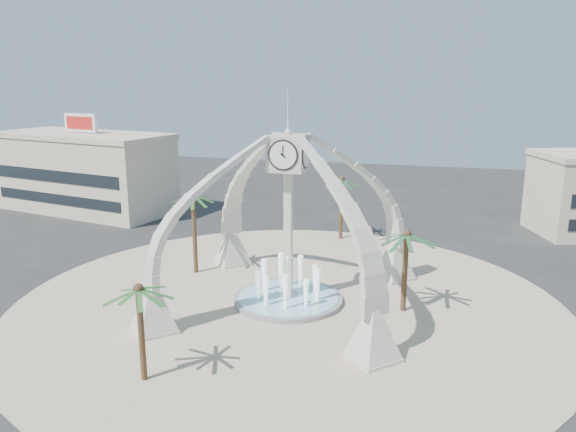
% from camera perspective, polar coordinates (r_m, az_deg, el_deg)
% --- Properties ---
extents(ground, '(140.00, 140.00, 0.00)m').
position_cam_1_polar(ground, '(41.81, 0.01, -8.75)').
color(ground, '#282828').
rests_on(ground, ground).
extents(plaza, '(40.00, 40.00, 0.06)m').
position_cam_1_polar(plaza, '(41.80, 0.01, -8.72)').
color(plaza, beige).
rests_on(plaza, ground).
extents(clock_tower, '(17.94, 17.94, 16.30)m').
position_cam_1_polar(clock_tower, '(39.77, 0.01, -0.09)').
color(clock_tower, '#BCB6A7').
rests_on(clock_tower, ground).
extents(fountain, '(8.00, 8.00, 3.62)m').
position_cam_1_polar(fountain, '(41.70, 0.01, -8.39)').
color(fountain, gray).
rests_on(fountain, ground).
extents(building_nw, '(23.75, 13.73, 11.90)m').
position_cam_1_polar(building_nw, '(73.59, -19.93, 4.25)').
color(building_nw, '#C2B298').
rests_on(building_nw, ground).
extents(palm_east, '(4.13, 4.13, 6.43)m').
position_cam_1_polar(palm_east, '(39.30, 11.97, -1.92)').
color(palm_east, brown).
rests_on(palm_east, ground).
extents(palm_west, '(4.36, 4.36, 7.50)m').
position_cam_1_polar(palm_west, '(46.66, -9.63, 2.01)').
color(palm_west, brown).
rests_on(palm_west, ground).
extents(palm_north, '(5.13, 5.13, 6.93)m').
position_cam_1_polar(palm_north, '(56.50, 5.48, 3.63)').
color(palm_north, brown).
rests_on(palm_north, ground).
extents(palm_south, '(4.32, 4.32, 5.99)m').
position_cam_1_polar(palm_south, '(30.72, -14.96, -7.30)').
color(palm_south, brown).
rests_on(palm_south, ground).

